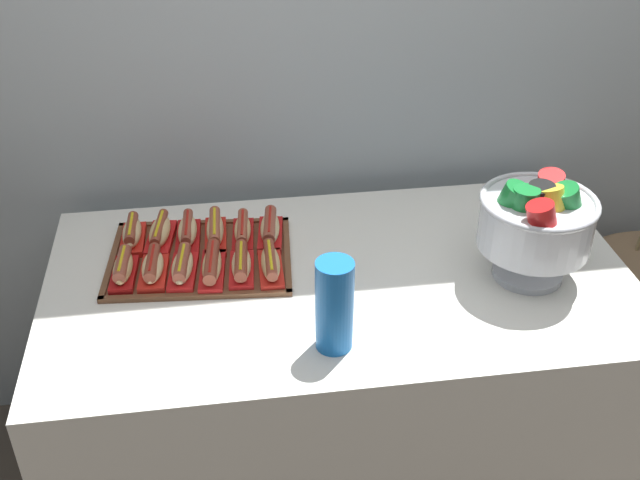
{
  "coord_description": "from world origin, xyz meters",
  "views": [
    {
      "loc": [
        -0.29,
        -1.61,
        1.97
      ],
      "look_at": [
        -0.05,
        0.03,
        0.89
      ],
      "focal_mm": 43.57,
      "sensor_mm": 36.0,
      "label": 1
    }
  ],
  "objects_px": {
    "punch_bowl": "(537,221)",
    "cup_stack": "(334,305)",
    "hot_dog_5": "(271,264)",
    "hot_dog_8": "(188,232)",
    "hot_dog_9": "(215,231)",
    "hot_dog_1": "(153,268)",
    "hot_dog_10": "(243,231)",
    "serving_tray": "(200,258)",
    "hot_dog_3": "(212,266)",
    "hot_dog_2": "(183,267)",
    "hot_dog_7": "(160,233)",
    "floor_vase": "(637,334)",
    "hot_dog_11": "(270,229)",
    "hot_dog_0": "(123,268)",
    "hot_dog_4": "(241,265)",
    "hot_dog_6": "(132,234)",
    "buffet_table": "(338,383)"
  },
  "relations": [
    {
      "from": "hot_dog_6",
      "to": "buffet_table",
      "type": "bearing_deg",
      "value": -22.34
    },
    {
      "from": "hot_dog_8",
      "to": "hot_dog_10",
      "type": "bearing_deg",
      "value": -4.64
    },
    {
      "from": "hot_dog_5",
      "to": "hot_dog_9",
      "type": "relative_size",
      "value": 0.94
    },
    {
      "from": "hot_dog_1",
      "to": "hot_dog_5",
      "type": "height_order",
      "value": "hot_dog_1"
    },
    {
      "from": "hot_dog_4",
      "to": "hot_dog_3",
      "type": "bearing_deg",
      "value": 175.36
    },
    {
      "from": "punch_bowl",
      "to": "cup_stack",
      "type": "xyz_separation_m",
      "value": [
        -0.54,
        -0.2,
        -0.05
      ]
    },
    {
      "from": "floor_vase",
      "to": "serving_tray",
      "type": "distance_m",
      "value": 1.51
    },
    {
      "from": "hot_dog_0",
      "to": "hot_dog_8",
      "type": "relative_size",
      "value": 0.92
    },
    {
      "from": "hot_dog_8",
      "to": "hot_dog_1",
      "type": "bearing_deg",
      "value": -119.08
    },
    {
      "from": "serving_tray",
      "to": "hot_dog_6",
      "type": "xyz_separation_m",
      "value": [
        -0.18,
        0.1,
        0.03
      ]
    },
    {
      "from": "hot_dog_3",
      "to": "hot_dog_8",
      "type": "height_order",
      "value": "hot_dog_8"
    },
    {
      "from": "hot_dog_0",
      "to": "hot_dog_5",
      "type": "relative_size",
      "value": 0.9
    },
    {
      "from": "hot_dog_6",
      "to": "hot_dog_7",
      "type": "xyz_separation_m",
      "value": [
        0.07,
        -0.01,
        -0.0
      ]
    },
    {
      "from": "hot_dog_1",
      "to": "hot_dog_11",
      "type": "xyz_separation_m",
      "value": [
        0.31,
        0.14,
        0.0
      ]
    },
    {
      "from": "floor_vase",
      "to": "hot_dog_11",
      "type": "distance_m",
      "value": 1.34
    },
    {
      "from": "hot_dog_1",
      "to": "hot_dog_3",
      "type": "relative_size",
      "value": 0.85
    },
    {
      "from": "serving_tray",
      "to": "cup_stack",
      "type": "relative_size",
      "value": 2.22
    },
    {
      "from": "hot_dog_10",
      "to": "cup_stack",
      "type": "bearing_deg",
      "value": -69.06
    },
    {
      "from": "hot_dog_3",
      "to": "hot_dog_5",
      "type": "distance_m",
      "value": 0.15
    },
    {
      "from": "punch_bowl",
      "to": "hot_dog_7",
      "type": "bearing_deg",
      "value": 162.96
    },
    {
      "from": "hot_dog_11",
      "to": "hot_dog_10",
      "type": "bearing_deg",
      "value": 175.36
    },
    {
      "from": "hot_dog_9",
      "to": "cup_stack",
      "type": "height_order",
      "value": "cup_stack"
    },
    {
      "from": "serving_tray",
      "to": "hot_dog_8",
      "type": "bearing_deg",
      "value": 109.81
    },
    {
      "from": "hot_dog_5",
      "to": "hot_dog_9",
      "type": "height_order",
      "value": "hot_dog_9"
    },
    {
      "from": "hot_dog_3",
      "to": "punch_bowl",
      "type": "distance_m",
      "value": 0.82
    },
    {
      "from": "hot_dog_8",
      "to": "hot_dog_9",
      "type": "relative_size",
      "value": 0.92
    },
    {
      "from": "hot_dog_5",
      "to": "hot_dog_8",
      "type": "relative_size",
      "value": 1.02
    },
    {
      "from": "hot_dog_0",
      "to": "cup_stack",
      "type": "bearing_deg",
      "value": -33.7
    },
    {
      "from": "hot_dog_3",
      "to": "hot_dog_5",
      "type": "xyz_separation_m",
      "value": [
        0.15,
        -0.01,
        -0.0
      ]
    },
    {
      "from": "hot_dog_3",
      "to": "hot_dog_6",
      "type": "distance_m",
      "value": 0.28
    },
    {
      "from": "punch_bowl",
      "to": "cup_stack",
      "type": "bearing_deg",
      "value": -159.84
    },
    {
      "from": "hot_dog_0",
      "to": "hot_dog_5",
      "type": "xyz_separation_m",
      "value": [
        0.37,
        -0.03,
        -0.0
      ]
    },
    {
      "from": "punch_bowl",
      "to": "hot_dog_2",
      "type": "bearing_deg",
      "value": 172.36
    },
    {
      "from": "hot_dog_9",
      "to": "hot_dog_10",
      "type": "height_order",
      "value": "hot_dog_9"
    },
    {
      "from": "hot_dog_4",
      "to": "hot_dog_5",
      "type": "distance_m",
      "value": 0.08
    },
    {
      "from": "hot_dog_9",
      "to": "hot_dog_1",
      "type": "bearing_deg",
      "value": -136.91
    },
    {
      "from": "buffet_table",
      "to": "hot_dog_3",
      "type": "distance_m",
      "value": 0.53
    },
    {
      "from": "cup_stack",
      "to": "hot_dog_7",
      "type": "bearing_deg",
      "value": 129.68
    },
    {
      "from": "floor_vase",
      "to": "hot_dog_3",
      "type": "distance_m",
      "value": 1.5
    },
    {
      "from": "hot_dog_1",
      "to": "hot_dog_10",
      "type": "bearing_deg",
      "value": 31.62
    },
    {
      "from": "hot_dog_0",
      "to": "cup_stack",
      "type": "height_order",
      "value": "cup_stack"
    },
    {
      "from": "buffet_table",
      "to": "punch_bowl",
      "type": "relative_size",
      "value": 5.2
    },
    {
      "from": "hot_dog_1",
      "to": "cup_stack",
      "type": "relative_size",
      "value": 0.69
    },
    {
      "from": "hot_dog_3",
      "to": "hot_dog_1",
      "type": "bearing_deg",
      "value": 175.36
    },
    {
      "from": "hot_dog_2",
      "to": "hot_dog_9",
      "type": "relative_size",
      "value": 0.94
    },
    {
      "from": "hot_dog_10",
      "to": "punch_bowl",
      "type": "relative_size",
      "value": 0.57
    },
    {
      "from": "hot_dog_1",
      "to": "hot_dog_5",
      "type": "bearing_deg",
      "value": -4.64
    },
    {
      "from": "hot_dog_3",
      "to": "hot_dog_7",
      "type": "height_order",
      "value": "hot_dog_7"
    },
    {
      "from": "buffet_table",
      "to": "hot_dog_1",
      "type": "relative_size",
      "value": 9.64
    },
    {
      "from": "hot_dog_3",
      "to": "buffet_table",
      "type": "bearing_deg",
      "value": -6.63
    }
  ]
}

